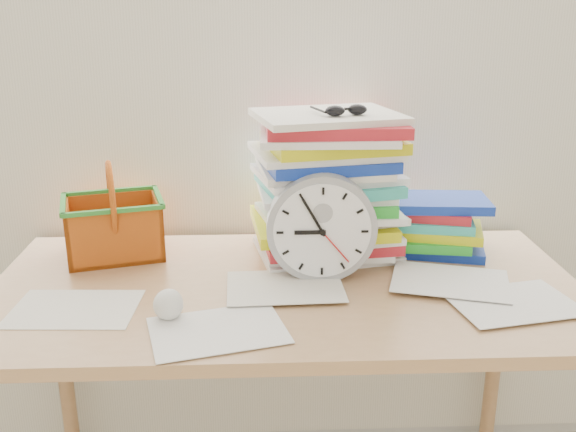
{
  "coord_description": "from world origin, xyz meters",
  "views": [
    {
      "loc": [
        -0.06,
        0.21,
        1.38
      ],
      "look_at": [
        0.0,
        1.6,
        0.92
      ],
      "focal_mm": 40.0,
      "sensor_mm": 36.0,
      "label": 1
    }
  ],
  "objects_px": {
    "paper_stack": "(328,185)",
    "basket": "(113,210)",
    "book_stack": "(429,223)",
    "clock": "(321,228)",
    "desk": "(286,313)"
  },
  "relations": [
    {
      "from": "clock",
      "to": "book_stack",
      "type": "distance_m",
      "value": 0.36
    },
    {
      "from": "desk",
      "to": "clock",
      "type": "distance_m",
      "value": 0.22
    },
    {
      "from": "clock",
      "to": "paper_stack",
      "type": "bearing_deg",
      "value": 78.71
    },
    {
      "from": "desk",
      "to": "clock",
      "type": "height_order",
      "value": "clock"
    },
    {
      "from": "book_stack",
      "to": "basket",
      "type": "xyz_separation_m",
      "value": [
        -0.83,
        -0.01,
        0.05
      ]
    },
    {
      "from": "paper_stack",
      "to": "book_stack",
      "type": "distance_m",
      "value": 0.3
    },
    {
      "from": "basket",
      "to": "desk",
      "type": "bearing_deg",
      "value": -39.99
    },
    {
      "from": "paper_stack",
      "to": "clock",
      "type": "relative_size",
      "value": 1.45
    },
    {
      "from": "paper_stack",
      "to": "book_stack",
      "type": "xyz_separation_m",
      "value": [
        0.28,
        0.02,
        -0.12
      ]
    },
    {
      "from": "book_stack",
      "to": "clock",
      "type": "bearing_deg",
      "value": -149.4
    },
    {
      "from": "paper_stack",
      "to": "clock",
      "type": "xyz_separation_m",
      "value": [
        -0.03,
        -0.16,
        -0.06
      ]
    },
    {
      "from": "paper_stack",
      "to": "basket",
      "type": "height_order",
      "value": "paper_stack"
    },
    {
      "from": "paper_stack",
      "to": "basket",
      "type": "xyz_separation_m",
      "value": [
        -0.56,
        0.02,
        -0.06
      ]
    },
    {
      "from": "clock",
      "to": "book_stack",
      "type": "relative_size",
      "value": 0.92
    },
    {
      "from": "paper_stack",
      "to": "desk",
      "type": "bearing_deg",
      "value": -121.35
    }
  ]
}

